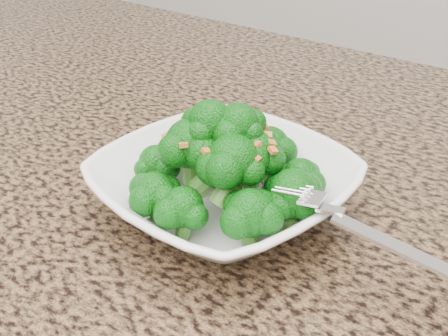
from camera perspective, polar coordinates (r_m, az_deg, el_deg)
The scene contains 5 objects.
granite_counter at distance 0.58m, azimuth -7.37°, elevation -3.40°, with size 1.64×1.04×0.03m, color brown.
bowl at distance 0.52m, azimuth -0.00°, elevation -2.11°, with size 0.23×0.23×0.06m, color white.
broccoli_pile at distance 0.49m, azimuth -0.00°, elevation 4.44°, with size 0.20×0.20×0.08m, color #0A600C, non-canonical shape.
garlic_topping at distance 0.47m, azimuth -0.00°, elevation 8.99°, with size 0.12×0.12×0.01m, color #C26F2F, non-canonical shape.
fork at distance 0.44m, azimuth 11.24°, elevation -4.36°, with size 0.18×0.03×0.01m, color silver, non-canonical shape.
Camera 1 is at (0.34, -0.04, 1.21)m, focal length 45.00 mm.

